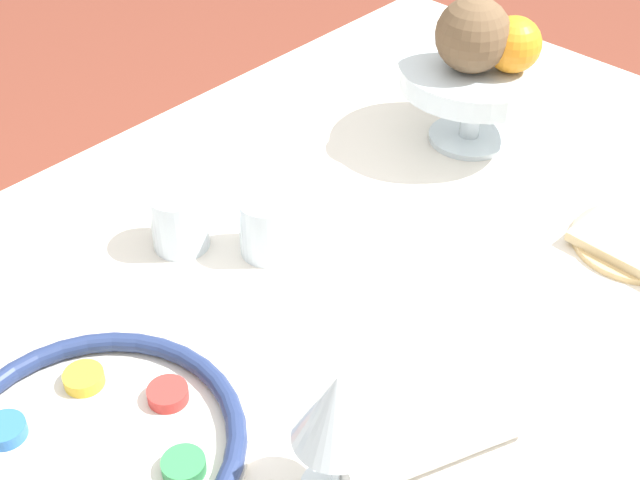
{
  "coord_description": "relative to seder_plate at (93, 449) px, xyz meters",
  "views": [
    {
      "loc": [
        -0.51,
        -0.53,
        1.43
      ],
      "look_at": [
        0.06,
        0.01,
        0.79
      ],
      "focal_mm": 50.0,
      "sensor_mm": 36.0,
      "label": 1
    }
  ],
  "objects": [
    {
      "name": "cup_mid",
      "position": [
        0.26,
        0.19,
        0.02
      ],
      "size": [
        0.07,
        0.07,
        0.07
      ],
      "color": "silver",
      "rests_on": "dining_table"
    },
    {
      "name": "seder_plate",
      "position": [
        0.0,
        0.0,
        0.0
      ],
      "size": [
        0.29,
        0.29,
        0.03
      ],
      "color": "silver",
      "rests_on": "dining_table"
    },
    {
      "name": "cup_near",
      "position": [
        0.32,
        0.1,
        0.02
      ],
      "size": [
        0.07,
        0.07,
        0.07
      ],
      "color": "silver",
      "rests_on": "dining_table"
    },
    {
      "name": "napkin_roll",
      "position": [
        0.22,
        -0.23,
        0.01
      ],
      "size": [
        0.19,
        0.11,
        0.04
      ],
      "color": "white",
      "rests_on": "dining_table"
    },
    {
      "name": "wine_glass",
      "position": [
        0.13,
        -0.19,
        0.09
      ],
      "size": [
        0.08,
        0.08,
        0.15
      ],
      "color": "silver",
      "rests_on": "dining_table"
    },
    {
      "name": "orange_fruit",
      "position": [
        0.7,
        0.03,
        0.14
      ],
      "size": [
        0.07,
        0.07,
        0.07
      ],
      "color": "orange",
      "rests_on": "fruit_stand"
    },
    {
      "name": "fruit_stand",
      "position": [
        0.69,
        0.07,
        0.08
      ],
      "size": [
        0.21,
        0.21,
        0.12
      ],
      "color": "silver",
      "rests_on": "dining_table"
    },
    {
      "name": "bread_plate",
      "position": [
        0.63,
        -0.21,
        -0.01
      ],
      "size": [
        0.15,
        0.15,
        0.02
      ],
      "color": "tan",
      "rests_on": "dining_table"
    },
    {
      "name": "coconut",
      "position": [
        0.66,
        0.07,
        0.15
      ],
      "size": [
        0.1,
        0.1,
        0.1
      ],
      "color": "brown",
      "rests_on": "fruit_stand"
    }
  ]
}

